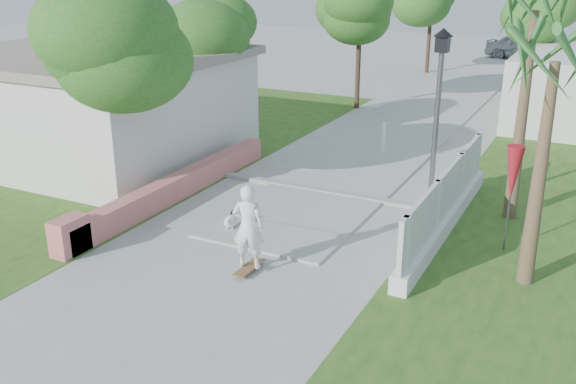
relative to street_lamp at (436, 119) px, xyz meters
The scene contains 19 objects.
ground 6.67m from the street_lamp, 117.80° to the right, with size 90.00×90.00×0.00m, color #B7B7B2.
path_strip 14.98m from the street_lamp, 101.31° to the left, with size 3.20×36.00×0.06m, color #B7B7B2.
curb 3.78m from the street_lamp, behind, with size 6.50×0.25×0.10m, color #999993.
grass_left 10.49m from the street_lamp, 165.83° to the left, with size 8.00×20.00×0.01m, color #2D561B.
pink_wall 6.83m from the street_lamp, 162.57° to the right, with size 0.45×8.20×0.80m.
house_left 10.94m from the street_lamp, behind, with size 8.40×7.40×3.23m.
lattice_fence 2.01m from the street_lamp, 44.82° to the right, with size 0.35×7.00×1.50m.
street_lamp is the anchor object (origin of this frame).
bollard 5.56m from the street_lamp, 120.96° to the left, with size 0.14×0.14×1.09m.
patio_umbrella 2.27m from the street_lamp, 27.76° to the right, with size 0.36×0.36×2.30m.
tree_left_near 7.92m from the street_lamp, 161.15° to the right, with size 3.60×3.60×5.28m.
tree_left_mid 8.96m from the street_lamp, 160.42° to the left, with size 3.20×3.20×4.85m.
tree_path_left 12.10m from the street_lamp, 119.30° to the left, with size 3.40×3.40×5.23m.
tree_path_right 14.52m from the street_lamp, 88.74° to the left, with size 3.00×3.00×4.79m.
palm_far 2.85m from the street_lamp, 30.47° to the left, with size 1.80×1.80×5.30m.
palm_near 3.72m from the street_lamp, 42.61° to the right, with size 1.80×1.80×4.70m.
skateboarder 5.00m from the street_lamp, 131.04° to the right, with size 1.77×2.30×1.82m.
dog 5.18m from the street_lamp, 145.22° to the right, with size 0.37×0.61×0.42m.
parked_car 27.75m from the street_lamp, 93.52° to the left, with size 1.79×4.46×1.52m, color #9EA1A6.
Camera 1 is at (6.31, -8.66, 5.85)m, focal length 40.00 mm.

